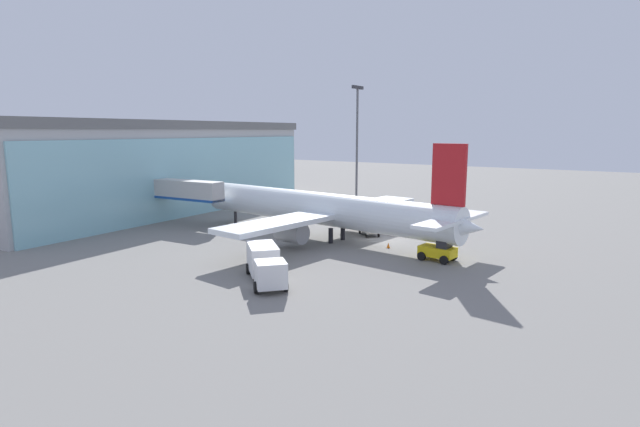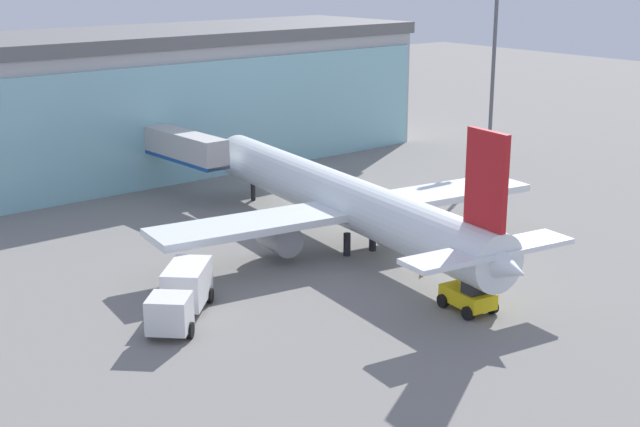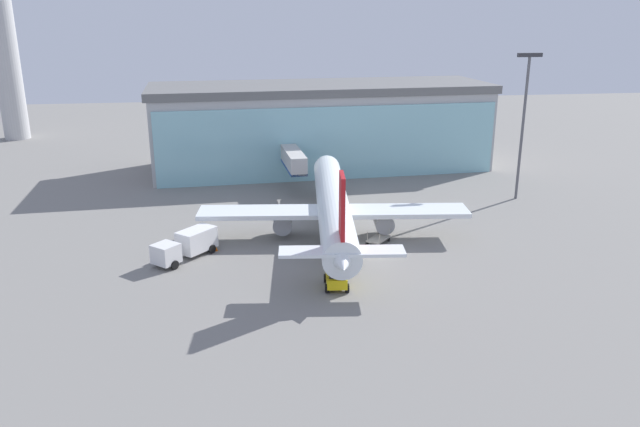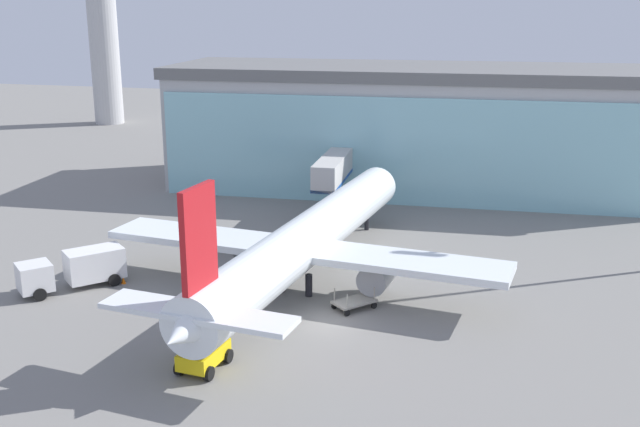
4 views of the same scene
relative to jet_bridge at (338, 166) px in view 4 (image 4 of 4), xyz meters
The scene contains 9 objects.
ground 27.94m from the jet_bridge, 77.76° to the right, with size 240.00×240.00×0.00m, color gray.
terminal_building 12.61m from the jet_bridge, 61.81° to the left, with size 53.43×19.32×13.23m.
jet_bridge is the anchor object (origin of this frame).
airplane 21.12m from the jet_bridge, 82.79° to the right, with size 29.70×37.36×10.70m.
catering_truck 29.00m from the jet_bridge, 116.93° to the right, with size 6.53×6.88×2.65m.
baggage_cart 25.70m from the jet_bridge, 73.96° to the right, with size 3.04×3.16×1.50m.
pushback_tug 35.13m from the jet_bridge, 88.91° to the right, with size 2.45×3.37×2.30m.
safety_cone_nose 29.32m from the jet_bridge, 84.69° to the right, with size 0.36×0.36×0.55m, color orange.
safety_cone_wingtip 26.56m from the jet_bridge, 113.00° to the right, with size 0.36×0.36×0.55m, color orange.
Camera 4 is at (10.78, -42.96, 19.80)m, focal length 42.00 mm.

